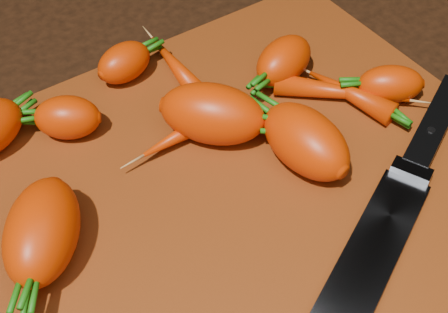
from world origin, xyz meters
TOP-DOWN VIEW (x-y plane):
  - ground at (0.00, 0.00)m, footprint 2.00×2.00m
  - cutting_board at (0.00, 0.00)m, footprint 0.50×0.40m
  - carrot_1 at (-0.09, 0.13)m, footprint 0.07×0.07m
  - carrot_2 at (0.02, 0.05)m, footprint 0.11×0.11m
  - carrot_3 at (0.06, -0.02)m, footprint 0.06×0.10m
  - carrot_4 at (0.12, 0.08)m, footprint 0.08×0.06m
  - carrot_5 at (-0.01, 0.17)m, footprint 0.07×0.05m
  - carrot_6 at (0.19, -0.00)m, footprint 0.07×0.07m
  - carrot_7 at (0.03, 0.15)m, footprint 0.03×0.10m
  - carrot_8 at (0.15, 0.02)m, footprint 0.11×0.11m
  - carrot_9 at (0.15, 0.01)m, footprint 0.05×0.10m
  - carrot_10 at (-0.16, 0.02)m, footprint 0.10×0.11m
  - carrot_11 at (-0.01, 0.06)m, footprint 0.10×0.03m
  - knife at (0.04, -0.13)m, footprint 0.34×0.19m

SIDE VIEW (x-z plane):
  - ground at x=0.00m, z-range -0.01..0.00m
  - cutting_board at x=0.00m, z-range 0.00..0.01m
  - knife at x=0.04m, z-range 0.01..0.03m
  - carrot_7 at x=0.03m, z-range 0.01..0.03m
  - carrot_8 at x=0.15m, z-range 0.01..0.03m
  - carrot_9 at x=0.15m, z-range 0.01..0.04m
  - carrot_11 at x=-0.01m, z-range 0.01..0.04m
  - carrot_6 at x=0.19m, z-range 0.01..0.05m
  - carrot_5 at x=-0.01m, z-range 0.01..0.05m
  - carrot_1 at x=-0.09m, z-range 0.01..0.05m
  - carrot_4 at x=0.12m, z-range 0.01..0.06m
  - carrot_3 at x=0.06m, z-range 0.01..0.07m
  - carrot_2 at x=0.02m, z-range 0.01..0.07m
  - carrot_10 at x=-0.16m, z-range 0.01..0.07m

